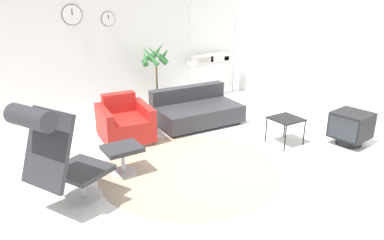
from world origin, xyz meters
name	(u,v)px	position (x,y,z in m)	size (l,w,h in m)	color
ground_plane	(206,164)	(0.00, 0.00, 0.00)	(12.00, 12.00, 0.00)	white
wall_back	(116,39)	(0.00, 3.10, 1.40)	(12.00, 0.09, 2.80)	white
wall_right	(354,47)	(3.04, 0.00, 1.40)	(0.06, 12.00, 2.80)	white
round_rug	(189,170)	(-0.30, -0.03, 0.00)	(2.46, 2.46, 0.01)	tan
lounge_chair	(55,149)	(-2.01, -0.09, 0.75)	(1.08, 0.92, 1.28)	#BCBCC1
ottoman	(123,153)	(-1.08, 0.37, 0.29)	(0.48, 0.41, 0.39)	#BCBCC1
armchair_red	(125,124)	(-0.61, 1.42, 0.28)	(0.86, 0.90, 0.72)	silver
couch_low	(196,111)	(0.81, 1.49, 0.23)	(1.54, 1.00, 0.62)	black
side_table	(286,121)	(1.48, -0.07, 0.39)	(0.46, 0.46, 0.43)	black
crt_television	(351,127)	(2.31, -0.64, 0.29)	(0.59, 0.59, 0.53)	black
potted_plant	(156,78)	(0.59, 2.61, 0.65)	(0.59, 0.62, 1.36)	brown
shelf_unit	(214,59)	(2.13, 2.78, 0.84)	(1.30, 0.28, 2.04)	#BCBCC1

